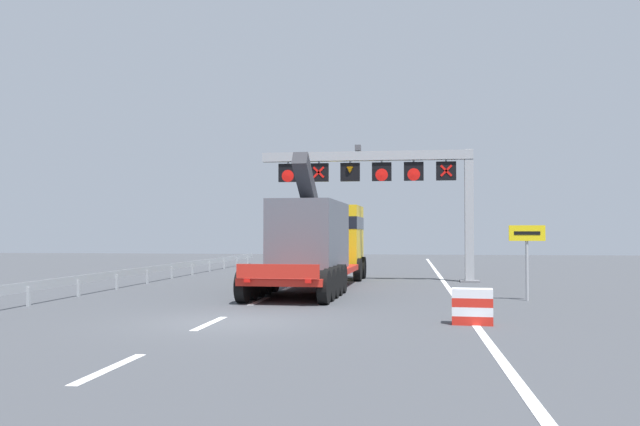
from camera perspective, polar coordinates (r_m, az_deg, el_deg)
The scene contains 8 objects.
ground at distance 17.42m, azimuth -7.72°, elevation -9.28°, with size 112.00×112.00×0.00m, color #424449.
lane_markings at distance 33.64m, azimuth -0.95°, elevation -5.65°, with size 0.20×47.66×0.01m.
edge_line_right at distance 28.80m, azimuth 10.93°, elevation -6.28°, with size 0.20×63.00×0.01m, color silver.
overhead_lane_gantry at distance 31.98m, azimuth 6.10°, elevation 3.17°, with size 10.37×0.90×6.55m.
heavy_haul_truck_red at distance 28.84m, azimuth 0.04°, elevation -2.36°, with size 3.42×14.13×5.30m.
exit_sign_yellow at distance 23.62m, azimuth 17.37°, elevation -2.63°, with size 1.20×0.15×2.56m.
crash_barrier_striped at distance 17.19m, azimuth 12.96°, elevation -7.84°, with size 1.04×0.58×0.90m.
guardrail_left at distance 34.28m, azimuth -12.69°, elevation -4.61°, with size 0.13×34.92×0.76m.
Camera 1 is at (4.55, -16.66, 2.28)m, focal length 37.23 mm.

